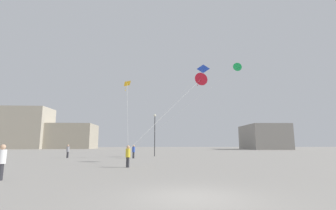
{
  "coord_description": "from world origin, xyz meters",
  "views": [
    {
      "loc": [
        -1.15,
        -8.38,
        1.77
      ],
      "look_at": [
        0.0,
        22.23,
        6.79
      ],
      "focal_mm": 25.56,
      "sensor_mm": 36.0,
      "label": 1
    }
  ],
  "objects_px": {
    "person_in_blue": "(134,151)",
    "kite_crimson_diamond": "(201,79)",
    "kite_emerald_diamond": "(237,67)",
    "kite_amber_delta": "(127,85)",
    "person_in_grey": "(68,151)",
    "kite_cobalt_delta": "(202,71)",
    "building_centre_hall": "(68,136)",
    "building_left_hall": "(17,128)",
    "person_in_yellow": "(128,155)",
    "lamppost_east": "(155,129)",
    "person_in_white": "(2,160)",
    "building_right_hall": "(264,137)"
  },
  "relations": [
    {
      "from": "person_in_blue",
      "to": "kite_crimson_diamond",
      "type": "bearing_deg",
      "value": 60.52
    },
    {
      "from": "kite_emerald_diamond",
      "to": "kite_amber_delta",
      "type": "height_order",
      "value": "kite_emerald_diamond"
    },
    {
      "from": "person_in_grey",
      "to": "kite_emerald_diamond",
      "type": "xyz_separation_m",
      "value": [
        22.91,
        0.26,
        11.66
      ]
    },
    {
      "from": "kite_crimson_diamond",
      "to": "kite_cobalt_delta",
      "type": "xyz_separation_m",
      "value": [
        1.45,
        7.55,
        3.25
      ]
    },
    {
      "from": "kite_amber_delta",
      "to": "building_centre_hall",
      "type": "relative_size",
      "value": 0.34
    },
    {
      "from": "person_in_blue",
      "to": "person_in_grey",
      "type": "relative_size",
      "value": 0.98
    },
    {
      "from": "kite_crimson_diamond",
      "to": "building_left_hall",
      "type": "bearing_deg",
      "value": 130.14
    },
    {
      "from": "person_in_grey",
      "to": "person_in_yellow",
      "type": "distance_m",
      "value": 16.19
    },
    {
      "from": "person_in_grey",
      "to": "lamppost_east",
      "type": "relative_size",
      "value": 0.27
    },
    {
      "from": "kite_crimson_diamond",
      "to": "lamppost_east",
      "type": "relative_size",
      "value": 1.25
    },
    {
      "from": "kite_cobalt_delta",
      "to": "person_in_white",
      "type": "bearing_deg",
      "value": -125.88
    },
    {
      "from": "person_in_yellow",
      "to": "building_centre_hall",
      "type": "xyz_separation_m",
      "value": [
        -33.45,
        77.55,
        3.84
      ]
    },
    {
      "from": "person_in_yellow",
      "to": "building_right_hall",
      "type": "height_order",
      "value": "building_right_hall"
    },
    {
      "from": "person_in_blue",
      "to": "building_right_hall",
      "type": "relative_size",
      "value": 0.1
    },
    {
      "from": "kite_crimson_diamond",
      "to": "kite_amber_delta",
      "type": "relative_size",
      "value": 1.12
    },
    {
      "from": "person_in_white",
      "to": "kite_crimson_diamond",
      "type": "distance_m",
      "value": 18.2
    },
    {
      "from": "person_in_grey",
      "to": "building_left_hall",
      "type": "relative_size",
      "value": 0.07
    },
    {
      "from": "person_in_yellow",
      "to": "person_in_white",
      "type": "bearing_deg",
      "value": 46.62
    },
    {
      "from": "person_in_blue",
      "to": "person_in_white",
      "type": "bearing_deg",
      "value": -0.18
    },
    {
      "from": "kite_emerald_diamond",
      "to": "kite_cobalt_delta",
      "type": "xyz_separation_m",
      "value": [
        -5.26,
        -1.07,
        -0.92
      ]
    },
    {
      "from": "person_in_white",
      "to": "building_left_hall",
      "type": "relative_size",
      "value": 0.08
    },
    {
      "from": "person_in_white",
      "to": "kite_crimson_diamond",
      "type": "relative_size",
      "value": 0.23
    },
    {
      "from": "person_in_blue",
      "to": "person_in_grey",
      "type": "bearing_deg",
      "value": -84.06
    },
    {
      "from": "person_in_white",
      "to": "kite_emerald_diamond",
      "type": "bearing_deg",
      "value": 90.05
    },
    {
      "from": "person_in_white",
      "to": "person_in_yellow",
      "type": "relative_size",
      "value": 1.05
    },
    {
      "from": "person_in_blue",
      "to": "kite_crimson_diamond",
      "type": "height_order",
      "value": "kite_crimson_diamond"
    },
    {
      "from": "person_in_yellow",
      "to": "person_in_grey",
      "type": "bearing_deg",
      "value": -57.68
    },
    {
      "from": "lamppost_east",
      "to": "building_centre_hall",
      "type": "bearing_deg",
      "value": 120.08
    },
    {
      "from": "kite_cobalt_delta",
      "to": "lamppost_east",
      "type": "bearing_deg",
      "value": 145.3
    },
    {
      "from": "building_left_hall",
      "to": "lamppost_east",
      "type": "xyz_separation_m",
      "value": [
        53.22,
        -57.01,
        -3.7
      ]
    },
    {
      "from": "person_in_blue",
      "to": "kite_amber_delta",
      "type": "xyz_separation_m",
      "value": [
        -0.13,
        -6.75,
        6.92
      ]
    },
    {
      "from": "person_in_white",
      "to": "kite_cobalt_delta",
      "type": "bearing_deg",
      "value": 97.67
    },
    {
      "from": "person_in_white",
      "to": "kite_amber_delta",
      "type": "height_order",
      "value": "kite_amber_delta"
    },
    {
      "from": "person_in_white",
      "to": "kite_emerald_diamond",
      "type": "xyz_separation_m",
      "value": [
        18.89,
        19.91,
        11.64
      ]
    },
    {
      "from": "person_in_yellow",
      "to": "kite_amber_delta",
      "type": "xyz_separation_m",
      "value": [
        -0.94,
        5.16,
        6.91
      ]
    },
    {
      "from": "kite_emerald_diamond",
      "to": "person_in_blue",
      "type": "bearing_deg",
      "value": -174.07
    },
    {
      "from": "kite_cobalt_delta",
      "to": "building_left_hall",
      "type": "height_order",
      "value": "building_left_hall"
    },
    {
      "from": "person_in_grey",
      "to": "building_right_hall",
      "type": "xyz_separation_m",
      "value": [
        48.02,
        49.71,
        3.22
      ]
    },
    {
      "from": "kite_crimson_diamond",
      "to": "lamppost_east",
      "type": "height_order",
      "value": "kite_crimson_diamond"
    },
    {
      "from": "person_in_white",
      "to": "building_left_hall",
      "type": "xyz_separation_m",
      "value": [
        -46.0,
        80.29,
        6.78
      ]
    },
    {
      "from": "kite_amber_delta",
      "to": "lamppost_east",
      "type": "distance_m",
      "value": 12.5
    },
    {
      "from": "building_left_hall",
      "to": "person_in_white",
      "type": "bearing_deg",
      "value": -60.19
    },
    {
      "from": "lamppost_east",
      "to": "person_in_grey",
      "type": "bearing_deg",
      "value": -162.1
    },
    {
      "from": "kite_crimson_diamond",
      "to": "building_centre_hall",
      "type": "height_order",
      "value": "building_centre_hall"
    },
    {
      "from": "lamppost_east",
      "to": "kite_amber_delta",
      "type": "bearing_deg",
      "value": -103.15
    },
    {
      "from": "kite_emerald_diamond",
      "to": "kite_amber_delta",
      "type": "xyz_separation_m",
      "value": [
        -14.38,
        -8.23,
        -4.77
      ]
    },
    {
      "from": "person_in_blue",
      "to": "kite_crimson_diamond",
      "type": "xyz_separation_m",
      "value": [
        7.54,
        -7.14,
        7.5
      ]
    },
    {
      "from": "kite_emerald_diamond",
      "to": "building_right_hall",
      "type": "height_order",
      "value": "kite_emerald_diamond"
    },
    {
      "from": "building_right_hall",
      "to": "person_in_yellow",
      "type": "bearing_deg",
      "value": -121.53
    },
    {
      "from": "person_in_grey",
      "to": "kite_amber_delta",
      "type": "bearing_deg",
      "value": 86.17
    }
  ]
}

